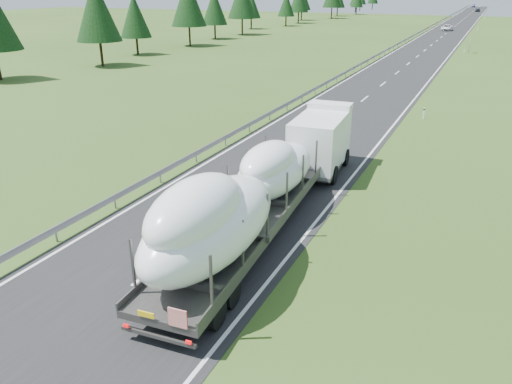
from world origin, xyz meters
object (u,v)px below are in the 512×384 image
at_px(boat_truck, 260,184).
at_px(distant_car_blue, 473,6).
at_px(distant_car_dark, 478,10).
at_px(distant_van, 447,28).
at_px(highway_sign, 470,42).

distance_m(boat_truck, distant_car_blue, 284.54).
height_order(distant_car_dark, distant_car_blue, distant_car_dark).
bearing_deg(distant_car_dark, distant_van, -87.73).
relative_size(highway_sign, boat_truck, 0.13).
relative_size(boat_truck, distant_van, 3.99).
bearing_deg(distant_car_dark, distant_car_blue, 98.27).
bearing_deg(distant_car_blue, highway_sign, -92.93).
distance_m(highway_sign, distant_van, 47.33).
distance_m(distant_van, distant_car_dark, 109.44).
xyz_separation_m(highway_sign, distant_car_dark, (-5.40, 156.08, -1.05)).
relative_size(boat_truck, distant_car_blue, 4.72).
bearing_deg(distant_car_blue, distant_van, -94.93).
relative_size(highway_sign, distant_car_dark, 0.58).
bearing_deg(distant_car_dark, boat_truck, -86.27).
height_order(highway_sign, distant_car_blue, highway_sign).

